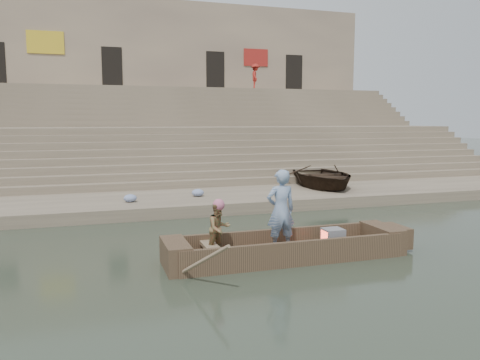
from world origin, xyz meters
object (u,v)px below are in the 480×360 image
beached_rowboat (322,176)px  pedestrian (255,77)px  main_rowboat (286,254)px  television (333,237)px  standing_man (281,210)px  rowing_man (219,228)px

beached_rowboat → pedestrian: 13.94m
main_rowboat → beached_rowboat: (4.94, 7.85, 0.75)m
main_rowboat → television: size_ratio=10.87×
beached_rowboat → pedestrian: pedestrian is taller
main_rowboat → television: 1.23m
television → pedestrian: pedestrian is taller
main_rowboat → beached_rowboat: 9.30m
main_rowboat → standing_man: (-0.15, -0.02, 1.04)m
main_rowboat → standing_man: bearing=-172.2°
rowing_man → standing_man: bearing=-22.3°
standing_man → television: bearing=179.9°
main_rowboat → pedestrian: (6.53, 20.70, 5.93)m
pedestrian → television: bearing=-177.0°
television → pedestrian: (5.34, 20.70, 5.62)m
standing_man → rowing_man: 1.47m
television → beached_rowboat: size_ratio=0.10×
television → pedestrian: bearing=75.5°
standing_man → pedestrian: size_ratio=1.10×
television → main_rowboat: bearing=180.0°
beached_rowboat → pedestrian: size_ratio=2.63×
standing_man → beached_rowboat: bearing=-123.9°
standing_man → rowing_man: size_ratio=1.58×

